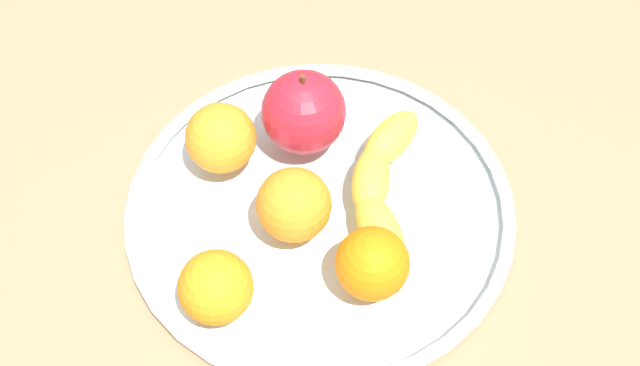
% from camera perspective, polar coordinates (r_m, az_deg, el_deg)
% --- Properties ---
extents(ground_plane, '(1.37, 1.37, 0.04)m').
position_cam_1_polar(ground_plane, '(0.81, -0.00, -2.86)').
color(ground_plane, '#9A7856').
extents(fruit_bowl, '(0.36, 0.36, 0.02)m').
position_cam_1_polar(fruit_bowl, '(0.78, -0.00, -1.68)').
color(fruit_bowl, silver).
rests_on(fruit_bowl, ground_plane).
extents(banana, '(0.18, 0.08, 0.03)m').
position_cam_1_polar(banana, '(0.77, 4.09, -0.13)').
color(banana, yellow).
rests_on(banana, fruit_bowl).
extents(apple, '(0.08, 0.08, 0.09)m').
position_cam_1_polar(apple, '(0.79, -1.09, 4.73)').
color(apple, '#B42031').
rests_on(apple, fruit_bowl).
extents(orange_back_left, '(0.06, 0.06, 0.06)m').
position_cam_1_polar(orange_back_left, '(0.70, -6.93, -6.89)').
color(orange_back_left, orange).
rests_on(orange_back_left, fruit_bowl).
extents(orange_center, '(0.06, 0.06, 0.06)m').
position_cam_1_polar(orange_center, '(0.71, 3.49, -5.37)').
color(orange_center, orange).
rests_on(orange_center, fruit_bowl).
extents(orange_front_left, '(0.07, 0.07, 0.07)m').
position_cam_1_polar(orange_front_left, '(0.74, -1.75, -1.46)').
color(orange_front_left, orange).
rests_on(orange_front_left, fruit_bowl).
extents(orange_front_right, '(0.07, 0.07, 0.07)m').
position_cam_1_polar(orange_front_right, '(0.79, -6.60, 2.98)').
color(orange_front_right, orange).
rests_on(orange_front_right, fruit_bowl).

